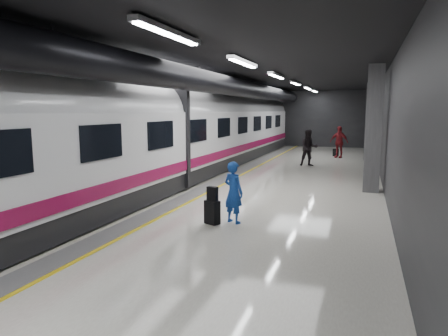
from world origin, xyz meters
The scene contains 9 objects.
ground centered at (0.00, 0.00, 0.00)m, with size 40.00×40.00×0.00m, color silver.
platform_hall centered at (-0.29, 0.96, 3.54)m, with size 10.02×40.02×4.51m.
train centered at (-3.25, 0.00, 2.07)m, with size 3.05×38.00×4.05m.
traveler_main centered at (1.11, -3.53, 0.81)m, with size 0.59×0.39×1.62m, color blue.
suitcase_main centered at (0.62, -3.81, 0.31)m, with size 0.38×0.24×0.61m, color black.
shoulder_bag centered at (0.63, -3.81, 0.79)m, with size 0.27×0.15×0.36m, color black.
traveler_far_a centered at (1.54, 8.06, 0.97)m, with size 0.94×0.74×1.94m, color black.
traveler_far_b centered at (2.80, 12.48, 0.98)m, with size 1.15×0.48×1.96m, color maroon.
suitcase_far centered at (2.59, 13.25, 0.24)m, with size 0.33×0.21×0.48m, color black.
Camera 1 is at (4.22, -13.17, 2.90)m, focal length 32.00 mm.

